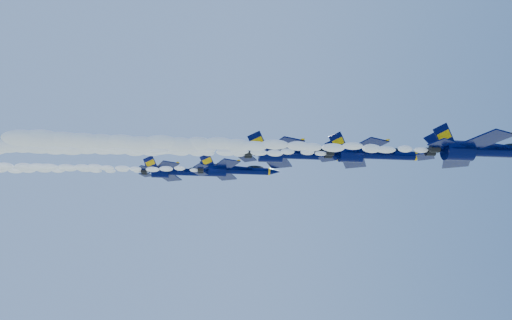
{
  "coord_description": "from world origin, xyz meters",
  "views": [
    {
      "loc": [
        -17.83,
        -78.43,
        123.56
      ],
      "look_at": [
        -9.78,
        3.69,
        153.19
      ],
      "focal_mm": 35.0,
      "sensor_mm": 36.0,
      "label": 1
    }
  ],
  "objects": [
    {
      "name": "smoke_trail_jet_lead",
      "position": [
        -15.82,
        -14.3,
        148.78
      ],
      "size": [
        58.45,
        2.6,
        2.34
      ],
      "primitive_type": "ellipsoid",
      "color": "white"
    },
    {
      "name": "jet_second",
      "position": [
        8.88,
        -2.84,
        152.55
      ],
      "size": [
        17.9,
        14.68,
        6.65
      ],
      "color": "#000532"
    },
    {
      "name": "smoke_trail_jet_fourth",
      "position": [
        -49.26,
        12.71,
        153.71
      ],
      "size": [
        58.45,
        2.18,
        1.96
      ],
      "primitive_type": "ellipsoid",
      "color": "white"
    },
    {
      "name": "smoke_trail_jet_second",
      "position": [
        -28.0,
        -2.84,
        152.05
      ],
      "size": [
        58.45,
        2.42,
        2.18
      ],
      "primitive_type": "ellipsoid",
      "color": "white"
    },
    {
      "name": "jet_lead",
      "position": [
        21.63,
        -14.3,
        149.3
      ],
      "size": [
        19.22,
        15.77,
        7.14
      ],
      "color": "#000532"
    },
    {
      "name": "jet_fourth",
      "position": [
        -13.17,
        12.71,
        154.2
      ],
      "size": [
        16.06,
        13.17,
        5.97
      ],
      "color": "#000532"
    },
    {
      "name": "jet_third",
      "position": [
        -3.28,
        4.05,
        154.7
      ],
      "size": [
        19.67,
        16.13,
        7.31
      ],
      "color": "#000532"
    },
    {
      "name": "smoke_trail_jet_third",
      "position": [
        -40.91,
        4.05,
        154.19
      ],
      "size": [
        58.45,
        2.66,
        2.4
      ],
      "primitive_type": "ellipsoid",
      "color": "white"
    },
    {
      "name": "jet_fifth",
      "position": [
        -24.58,
        18.85,
        155.56
      ],
      "size": [
        16.07,
        13.18,
        5.97
      ],
      "color": "#000532"
    }
  ]
}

